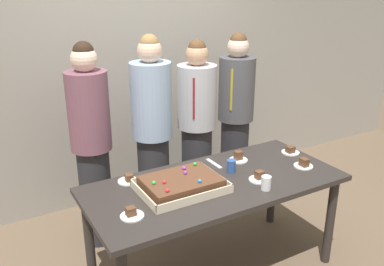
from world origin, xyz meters
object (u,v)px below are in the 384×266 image
(person_green_shirt_behind, at_px, (92,144))
(cake_server_utensil, at_px, (214,164))
(sheet_cake, at_px, (181,184))
(plated_slice_far_left, at_px, (290,151))
(person_striped_tie_right, at_px, (153,135))
(plated_slice_far_right, at_px, (304,164))
(person_far_right_suit, at_px, (236,114))
(drink_cup_middle, at_px, (231,166))
(plated_slice_near_left, at_px, (132,214))
(person_serving_front, at_px, (197,127))
(plated_slice_center_back, at_px, (259,178))
(plated_slice_center_front, at_px, (238,158))
(plated_slice_near_right, at_px, (129,180))
(party_table, at_px, (215,193))
(drink_cup_nearest, at_px, (266,183))

(person_green_shirt_behind, bearing_deg, cake_server_utensil, 29.54)
(sheet_cake, relative_size, plated_slice_far_left, 3.91)
(sheet_cake, relative_size, person_striped_tie_right, 0.33)
(plated_slice_far_right, distance_m, person_far_right_suit, 1.16)
(drink_cup_middle, bearing_deg, plated_slice_near_left, -166.49)
(plated_slice_near_left, bearing_deg, person_green_shirt_behind, 86.16)
(person_serving_front, bearing_deg, person_striped_tie_right, -42.18)
(cake_server_utensil, relative_size, person_striped_tie_right, 0.11)
(drink_cup_middle, bearing_deg, plated_slice_far_left, 4.69)
(plated_slice_center_back, height_order, person_green_shirt_behind, person_green_shirt_behind)
(plated_slice_far_right, relative_size, plated_slice_center_front, 1.00)
(person_striped_tie_right, bearing_deg, plated_slice_near_right, -30.49)
(party_table, relative_size, drink_cup_nearest, 18.95)
(plated_slice_far_right, xyz_separation_m, person_far_right_suit, (0.16, 1.15, 0.07))
(person_striped_tie_right, bearing_deg, plated_slice_near_left, -21.30)
(plated_slice_center_front, bearing_deg, person_striped_tie_right, 131.16)
(plated_slice_near_left, height_order, person_serving_front, person_serving_front)
(cake_server_utensil, relative_size, person_green_shirt_behind, 0.11)
(party_table, relative_size, sheet_cake, 3.23)
(sheet_cake, xyz_separation_m, plated_slice_center_front, (0.64, 0.21, -0.02))
(plated_slice_far_left, relative_size, plated_slice_center_front, 1.00)
(plated_slice_near_left, height_order, plated_slice_center_front, plated_slice_center_front)
(party_table, relative_size, drink_cup_middle, 18.95)
(plated_slice_far_left, bearing_deg, plated_slice_near_left, -170.12)
(person_serving_front, bearing_deg, plated_slice_center_front, 35.92)
(sheet_cake, relative_size, plated_slice_center_front, 3.91)
(person_serving_front, bearing_deg, drink_cup_middle, 23.89)
(sheet_cake, height_order, plated_slice_center_back, sheet_cake)
(plated_slice_near_left, height_order, drink_cup_nearest, drink_cup_nearest)
(party_table, distance_m, sheet_cake, 0.31)
(plated_slice_far_right, xyz_separation_m, plated_slice_center_front, (-0.37, 0.36, 0.00))
(party_table, xyz_separation_m, drink_cup_middle, (0.19, 0.07, 0.14))
(plated_slice_near_left, bearing_deg, person_striped_tie_right, 58.24)
(plated_slice_far_right, height_order, person_striped_tie_right, person_striped_tie_right)
(plated_slice_center_back, xyz_separation_m, person_striped_tie_right, (-0.42, 0.93, 0.11))
(plated_slice_far_right, xyz_separation_m, cake_server_utensil, (-0.58, 0.40, -0.02))
(plated_slice_center_front, bearing_deg, person_green_shirt_behind, 147.20)
(plated_slice_near_right, height_order, drink_cup_middle, drink_cup_middle)
(plated_slice_far_right, bearing_deg, person_far_right_suit, 81.89)
(plated_slice_center_front, relative_size, person_far_right_suit, 0.09)
(plated_slice_near_right, distance_m, plated_slice_far_left, 1.40)
(sheet_cake, relative_size, drink_cup_nearest, 5.87)
(sheet_cake, height_order, person_striped_tie_right, person_striped_tie_right)
(sheet_cake, distance_m, plated_slice_center_back, 0.59)
(sheet_cake, relative_size, person_serving_front, 0.35)
(plated_slice_near_left, relative_size, person_far_right_suit, 0.09)
(plated_slice_far_right, xyz_separation_m, drink_cup_middle, (-0.55, 0.21, 0.03))
(plated_slice_far_left, distance_m, person_striped_tie_right, 1.18)
(plated_slice_near_left, distance_m, cake_server_utensil, 0.96)
(plated_slice_far_left, distance_m, drink_cup_nearest, 0.72)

